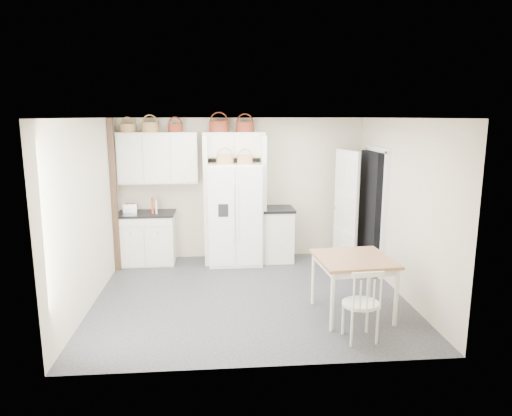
{
  "coord_description": "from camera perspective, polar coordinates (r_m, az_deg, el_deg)",
  "views": [
    {
      "loc": [
        -0.45,
        -6.41,
        2.62
      ],
      "look_at": [
        0.13,
        0.4,
        1.25
      ],
      "focal_mm": 32.0,
      "sensor_mm": 36.0,
      "label": 1
    }
  ],
  "objects": [
    {
      "name": "upper_cabinet",
      "position": [
        8.34,
        -12.13,
        6.15
      ],
      "size": [
        1.4,
        0.34,
        0.9
      ],
      "primitive_type": "cube",
      "color": "beige",
      "rests_on": "wall_back"
    },
    {
      "name": "wall_back",
      "position": [
        8.52,
        -1.76,
        2.45
      ],
      "size": [
        4.5,
        0.0,
        4.5
      ],
      "primitive_type": "plane",
      "rotation": [
        1.57,
        0.0,
        0.0
      ],
      "color": "beige",
      "rests_on": "floor"
    },
    {
      "name": "bridge_cabinet",
      "position": [
        8.26,
        -2.77,
        7.91
      ],
      "size": [
        1.12,
        0.34,
        0.45
      ],
      "primitive_type": "cube",
      "color": "beige",
      "rests_on": "wall_back"
    },
    {
      "name": "basket_fridge_a",
      "position": [
        7.95,
        -3.91,
        6.07
      ],
      "size": [
        0.29,
        0.29,
        0.15
      ],
      "primitive_type": "cylinder",
      "color": "#9B6D45",
      "rests_on": "refrigerator"
    },
    {
      "name": "floor",
      "position": [
        6.94,
        -0.78,
        -10.83
      ],
      "size": [
        4.5,
        4.5,
        0.0
      ],
      "primitive_type": "plane",
      "color": "black",
      "rests_on": "ground"
    },
    {
      "name": "basket_upper_c",
      "position": [
        8.27,
        -10.04,
        9.83
      ],
      "size": [
        0.26,
        0.26,
        0.15
      ],
      "primitive_type": "cylinder",
      "color": "maroon",
      "rests_on": "upper_cabinet"
    },
    {
      "name": "refrigerator",
      "position": [
        8.2,
        -2.64,
        -0.71
      ],
      "size": [
        0.94,
        0.75,
        1.81
      ],
      "primitive_type": "cube",
      "color": "white",
      "rests_on": "floor"
    },
    {
      "name": "toaster",
      "position": [
        8.39,
        -15.45,
        -0.04
      ],
      "size": [
        0.25,
        0.15,
        0.16
      ],
      "primitive_type": "cube",
      "rotation": [
        0.0,
        0.0,
        0.06
      ],
      "color": "silver",
      "rests_on": "counter_left"
    },
    {
      "name": "base_cab_left",
      "position": [
        8.49,
        -13.42,
        -3.77
      ],
      "size": [
        0.97,
        0.61,
        0.9
      ],
      "primitive_type": "cube",
      "color": "beige",
      "rests_on": "floor"
    },
    {
      "name": "counter_left",
      "position": [
        8.39,
        -13.56,
        -0.67
      ],
      "size": [
        1.01,
        0.65,
        0.04
      ],
      "primitive_type": "cube",
      "color": "black",
      "rests_on": "base_cab_left"
    },
    {
      "name": "fridge_panel_right",
      "position": [
        8.28,
        0.85,
        1.13
      ],
      "size": [
        0.08,
        0.6,
        2.3
      ],
      "primitive_type": "cube",
      "color": "beige",
      "rests_on": "floor"
    },
    {
      "name": "basket_fridge_b",
      "position": [
        7.96,
        -1.41,
        6.06
      ],
      "size": [
        0.27,
        0.27,
        0.14
      ],
      "primitive_type": "cylinder",
      "color": "#9B6D45",
      "rests_on": "refrigerator"
    },
    {
      "name": "dining_table",
      "position": [
        6.31,
        11.98,
        -9.52
      ],
      "size": [
        1.03,
        1.03,
        0.8
      ],
      "primitive_type": "cube",
      "rotation": [
        0.0,
        0.0,
        0.07
      ],
      "color": "brown",
      "rests_on": "floor"
    },
    {
      "name": "base_cab_right",
      "position": [
        8.46,
        2.7,
        -3.38
      ],
      "size": [
        0.53,
        0.64,
        0.94
      ],
      "primitive_type": "cube",
      "color": "beige",
      "rests_on": "floor"
    },
    {
      "name": "doorway_void",
      "position": [
        8.02,
        14.27,
        -0.47
      ],
      "size": [
        0.18,
        0.85,
        2.05
      ],
      "primitive_type": "cube",
      "color": "black",
      "rests_on": "floor"
    },
    {
      "name": "cookbook_red",
      "position": [
        8.26,
        -12.81,
        0.26
      ],
      "size": [
        0.06,
        0.18,
        0.26
      ],
      "primitive_type": "cube",
      "rotation": [
        0.0,
        0.0,
        0.14
      ],
      "color": "#A1351A",
      "rests_on": "counter_left"
    },
    {
      "name": "fridge_panel_left",
      "position": [
        8.24,
        -6.22,
        1.02
      ],
      "size": [
        0.08,
        0.6,
        2.3
      ],
      "primitive_type": "cube",
      "color": "beige",
      "rests_on": "floor"
    },
    {
      "name": "cookbook_cream",
      "position": [
        8.25,
        -12.4,
        0.19
      ],
      "size": [
        0.07,
        0.16,
        0.24
      ],
      "primitive_type": "cube",
      "rotation": [
        0.0,
        0.0,
        0.19
      ],
      "color": "beige",
      "rests_on": "counter_left"
    },
    {
      "name": "basket_bridge_a",
      "position": [
        8.24,
        -4.64,
        10.13
      ],
      "size": [
        0.35,
        0.35,
        0.2
      ],
      "primitive_type": "cylinder",
      "color": "maroon",
      "rests_on": "bridge_cabinet"
    },
    {
      "name": "ceiling",
      "position": [
        6.43,
        -0.85,
        11.18
      ],
      "size": [
        4.5,
        4.5,
        0.0
      ],
      "primitive_type": "plane",
      "color": "white",
      "rests_on": "wall_back"
    },
    {
      "name": "wall_right",
      "position": [
        7.08,
        17.68,
        0.07
      ],
      "size": [
        0.0,
        4.0,
        4.0
      ],
      "primitive_type": "plane",
      "rotation": [
        1.57,
        0.0,
        -1.57
      ],
      "color": "beige",
      "rests_on": "floor"
    },
    {
      "name": "basket_bridge_b",
      "position": [
        8.26,
        -1.39,
        10.11
      ],
      "size": [
        0.32,
        0.32,
        0.18
      ],
      "primitive_type": "cylinder",
      "color": "maroon",
      "rests_on": "bridge_cabinet"
    },
    {
      "name": "counter_right",
      "position": [
        8.35,
        2.73,
        -0.11
      ],
      "size": [
        0.58,
        0.68,
        0.04
      ],
      "primitive_type": "cube",
      "color": "black",
      "rests_on": "base_cab_right"
    },
    {
      "name": "wall_left",
      "position": [
        6.79,
        -20.12,
        -0.56
      ],
      "size": [
        0.0,
        4.0,
        4.0
      ],
      "primitive_type": "plane",
      "rotation": [
        1.57,
        0.0,
        1.57
      ],
      "color": "beige",
      "rests_on": "floor"
    },
    {
      "name": "basket_upper_a",
      "position": [
        8.39,
        -15.74,
        9.6
      ],
      "size": [
        0.26,
        0.26,
        0.15
      ],
      "primitive_type": "cylinder",
      "color": "#9B6D45",
      "rests_on": "upper_cabinet"
    },
    {
      "name": "door_slab",
      "position": [
        8.22,
        11.14,
        -0.05
      ],
      "size": [
        0.21,
        0.79,
        2.05
      ],
      "primitive_type": "cube",
      "rotation": [
        0.0,
        0.0,
        -1.36
      ],
      "color": "white",
      "rests_on": "floor"
    },
    {
      "name": "basket_upper_b",
      "position": [
        8.32,
        -13.1,
        9.8
      ],
      "size": [
        0.29,
        0.29,
        0.17
      ],
      "primitive_type": "cylinder",
      "color": "#9B6D45",
      "rests_on": "upper_cabinet"
    },
    {
      "name": "trim_post",
      "position": [
        8.06,
        -17.31,
        1.42
      ],
      "size": [
        0.09,
        0.09,
        2.6
      ],
      "primitive_type": "cube",
      "color": "black",
      "rests_on": "floor"
    },
    {
      "name": "windsor_chair",
      "position": [
        5.63,
        12.94,
        -11.58
      ],
      "size": [
        0.47,
        0.43,
        0.9
      ],
      "primitive_type": "cube",
      "rotation": [
        0.0,
        0.0,
        0.07
      ],
      "color": "beige",
      "rests_on": "floor"
    }
  ]
}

